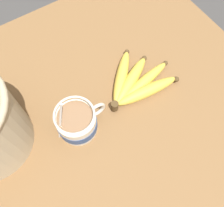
{
  "coord_description": "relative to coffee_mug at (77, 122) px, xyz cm",
  "views": [
    {
      "loc": [
        -14.44,
        -22.35,
        65.82
      ],
      "look_at": [
        0.75,
        1.1,
        7.38
      ],
      "focal_mm": 40.0,
      "sensor_mm": 36.0,
      "label": 1
    }
  ],
  "objects": [
    {
      "name": "banana_bunch",
      "position": [
        19.91,
        2.05,
        -2.2
      ],
      "size": [
        22.09,
        18.42,
        4.01
      ],
      "color": "#4C381E",
      "rests_on": "table"
    },
    {
      "name": "coffee_mug",
      "position": [
        0.0,
        0.0,
        0.0
      ],
      "size": [
        14.07,
        10.22,
        16.73
      ],
      "color": "beige",
      "rests_on": "table"
    },
    {
      "name": "table",
      "position": [
        9.43,
        -1.53,
        -5.54
      ],
      "size": [
        92.41,
        92.41,
        3.39
      ],
      "color": "brown",
      "rests_on": "ground"
    }
  ]
}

